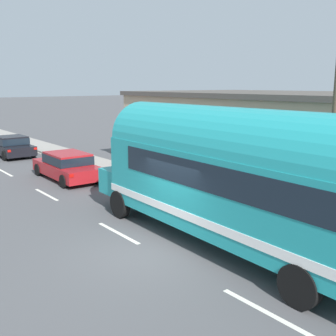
# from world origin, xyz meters

# --- Properties ---
(ground_plane) EXTENTS (300.00, 300.00, 0.00)m
(ground_plane) POSITION_xyz_m (0.00, 0.00, 0.00)
(ground_plane) COLOR #4C4C4F
(lane_markings) EXTENTS (4.06, 80.00, 0.01)m
(lane_markings) POSITION_xyz_m (2.77, 13.14, 0.00)
(lane_markings) COLOR silver
(lane_markings) RESTS_ON ground
(sidewalk_slab) EXTENTS (2.13, 90.00, 0.15)m
(sidewalk_slab) POSITION_xyz_m (5.00, 10.00, 0.07)
(sidewalk_slab) COLOR gray
(sidewalk_slab) RESTS_ON ground
(roadside_building) EXTENTS (9.81, 20.29, 4.34)m
(roadside_building) POSITION_xyz_m (11.73, 2.51, 2.17)
(roadside_building) COLOR tan
(roadside_building) RESTS_ON ground
(painted_bus) EXTENTS (2.83, 12.17, 4.12)m
(painted_bus) POSITION_xyz_m (1.94, -1.62, 2.30)
(painted_bus) COLOR teal
(painted_bus) RESTS_ON ground
(car_lead) EXTENTS (2.07, 4.80, 1.37)m
(car_lead) POSITION_xyz_m (2.03, 10.06, 0.75)
(car_lead) COLOR #A5191E
(car_lead) RESTS_ON ground
(car_second) EXTENTS (2.04, 4.29, 1.37)m
(car_second) POSITION_xyz_m (2.00, 18.71, 0.73)
(car_second) COLOR black
(car_second) RESTS_ON ground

